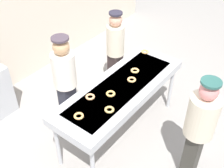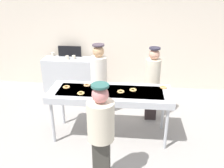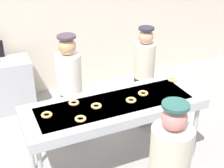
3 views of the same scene
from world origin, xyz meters
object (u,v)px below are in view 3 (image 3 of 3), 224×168
Objects in this scene: glazed_donut_4 at (80,119)px; worker_baker at (70,83)px; glazed_donut_6 at (74,103)px; worker_assistant at (144,73)px; glazed_donut_3 at (143,93)px; glazed_donut_5 at (172,80)px; fryer_conveyor at (115,108)px; glazed_donut_0 at (131,100)px; glazed_donut_2 at (47,115)px; customer_waiting at (169,167)px; glazed_donut_1 at (96,106)px.

worker_baker reaches higher than glazed_donut_4.
glazed_donut_6 is 1.38m from worker_assistant.
glazed_donut_3 is 0.08× the size of worker_baker.
glazed_donut_5 is at bearing 17.38° from glazed_donut_3.
glazed_donut_6 is at bearing 158.70° from fryer_conveyor.
fryer_conveyor is at bearing 166.52° from glazed_donut_0.
glazed_donut_0 is at bearing -5.45° from glazed_donut_2.
customer_waiting is at bearing -99.66° from glazed_donut_0.
worker_baker reaches higher than glazed_donut_0.
glazed_donut_4 is (-0.26, -0.18, 0.00)m from glazed_donut_1.
glazed_donut_5 is (0.56, 0.18, 0.00)m from glazed_donut_3.
glazed_donut_3 is 1.06m from worker_baker.
glazed_donut_6 is at bearing 19.55° from glazed_donut_2.
glazed_donut_3 is 0.08× the size of worker_assistant.
glazed_donut_2 is 1.00× the size of glazed_donut_6.
glazed_donut_4 is at bearing -169.14° from glazed_donut_0.
fryer_conveyor is at bearing -167.42° from glazed_donut_5.
glazed_donut_5 is at bearing 55.95° from customer_waiting.
glazed_donut_4 is at bearing -166.26° from glazed_donut_3.
glazed_donut_6 is 0.08× the size of customer_waiting.
glazed_donut_0 is 1.00× the size of glazed_donut_6.
customer_waiting reaches higher than glazed_donut_0.
glazed_donut_1 is 1.00× the size of glazed_donut_4.
glazed_donut_1 is (-0.24, -0.00, 0.09)m from fryer_conveyor.
glazed_donut_2 is 1.50m from customer_waiting.
worker_baker is at bearing 134.23° from glazed_donut_3.
glazed_donut_0 is at bearing 137.02° from worker_baker.
customer_waiting reaches higher than glazed_donut_5.
worker_assistant is at bearing 34.30° from glazed_donut_4.
glazed_donut_3 is at bearing 71.98° from customer_waiting.
glazed_donut_2 is at bearing -160.45° from glazed_donut_6.
worker_baker is 1.14m from worker_assistant.
worker_baker is (0.14, 0.62, -0.05)m from glazed_donut_6.
glazed_donut_1 is 1.00× the size of glazed_donut_5.
glazed_donut_5 is at bearing 5.31° from glazed_donut_2.
glazed_donut_6 is at bearing 32.16° from worker_assistant.
glazed_donut_4 is at bearing 43.72° from worker_assistant.
glazed_donut_0 is 1.00× the size of glazed_donut_4.
glazed_donut_5 is 1.44m from glazed_donut_6.
customer_waiting is (0.00, -1.20, 0.04)m from fryer_conveyor.
glazed_donut_4 is at bearing -35.58° from glazed_donut_2.
glazed_donut_0 is 1.00× the size of glazed_donut_1.
glazed_donut_5 is at bearing 171.23° from worker_baker.
worker_assistant is (1.13, -0.09, -0.04)m from worker_baker.
glazed_donut_4 is 1.00m from worker_baker.
glazed_donut_3 is 1.31m from customer_waiting.
glazed_donut_1 is 0.59m from glazed_donut_2.
glazed_donut_2 is (-1.02, 0.10, 0.00)m from glazed_donut_0.
glazed_donut_3 is at bearing 69.04° from worker_assistant.
worker_assistant is (0.81, 0.71, -0.00)m from fryer_conveyor.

